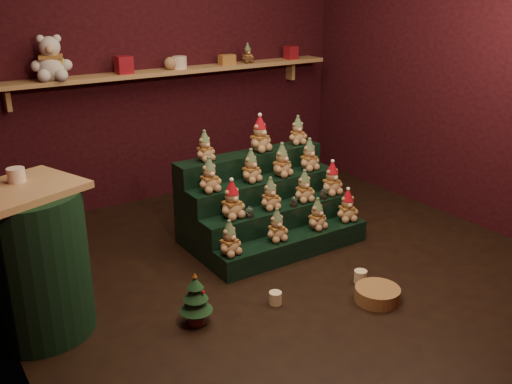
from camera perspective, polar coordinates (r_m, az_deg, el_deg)
ground at (r=4.55m, az=2.55°, el=-7.46°), size 4.00×4.00×0.00m
back_wall at (r=5.85m, az=-9.35°, el=13.00°), size 4.00×0.10×2.80m
right_wall at (r=5.54m, az=20.64°, el=11.59°), size 0.10×4.00×2.80m
back_shelf at (r=5.71m, az=-8.53°, el=11.79°), size 3.60×0.26×0.24m
riser_tier_front at (r=4.69m, az=3.81°, el=-5.38°), size 1.40×0.22×0.18m
riser_tier_midfront at (r=4.81m, az=2.25°, el=-3.47°), size 1.40×0.22×0.36m
riser_tier_midback at (r=4.94m, az=0.79°, el=-1.66°), size 1.40×0.22×0.54m
riser_tier_back at (r=5.08m, az=-0.60°, el=0.06°), size 1.40×0.22×0.72m
teddy_0 at (r=4.29m, az=-2.68°, el=-4.63°), size 0.23×0.21×0.27m
teddy_1 at (r=4.51m, az=2.09°, el=-3.32°), size 0.20×0.18×0.26m
teddy_2 at (r=4.75m, az=6.13°, el=-2.20°), size 0.22×0.21×0.26m
teddy_3 at (r=4.94m, az=9.11°, el=-1.33°), size 0.23×0.22×0.28m
teddy_4 at (r=4.48m, az=-2.43°, el=-0.76°), size 0.24×0.22×0.30m
teddy_5 at (r=4.65m, az=1.44°, el=-0.17°), size 0.19×0.17×0.26m
teddy_6 at (r=4.84m, az=4.84°, el=0.59°), size 0.20×0.18×0.27m
teddy_7 at (r=5.02m, az=7.59°, el=1.36°), size 0.21×0.19×0.29m
teddy_8 at (r=4.54m, az=-4.70°, el=1.73°), size 0.20×0.19×0.28m
teddy_9 at (r=4.75m, az=-0.52°, el=2.63°), size 0.23×0.21×0.27m
teddy_10 at (r=4.90m, az=2.60°, el=3.21°), size 0.25×0.24×0.28m
teddy_11 at (r=5.08m, az=5.33°, el=3.73°), size 0.21×0.19×0.28m
teddy_12 at (r=4.73m, az=-5.15°, el=4.60°), size 0.20×0.19×0.25m
teddy_13 at (r=4.98m, az=0.38°, el=5.83°), size 0.26×0.25×0.31m
teddy_14 at (r=5.23m, az=4.18°, el=6.17°), size 0.21×0.19×0.25m
snow_globe_a at (r=4.51m, az=-0.61°, el=-2.02°), size 0.07×0.07×0.09m
snow_globe_b at (r=4.74m, az=3.80°, el=-0.95°), size 0.06×0.06×0.08m
snow_globe_c at (r=4.93m, az=6.77°, el=-0.17°), size 0.07×0.07×0.09m
side_table at (r=3.82m, az=-21.46°, el=-6.51°), size 0.79×0.72×0.98m
table_ornament at (r=3.72m, az=-22.87°, el=1.58°), size 0.11×0.11×0.09m
mini_christmas_tree at (r=3.79m, az=-6.05°, el=-10.58°), size 0.22×0.22×0.37m
mug_left at (r=4.05m, az=1.95°, el=-10.54°), size 0.09×0.09×0.09m
mug_right at (r=4.37m, az=10.40°, el=-8.32°), size 0.10×0.10×0.10m
wicker_basket at (r=4.17m, az=12.04°, el=-9.97°), size 0.41×0.41×0.10m
white_bear at (r=5.27m, az=-19.89°, el=13.05°), size 0.41×0.38×0.48m
brown_bear at (r=6.08m, az=-0.85°, el=13.69°), size 0.15×0.14×0.20m
gift_tin_red_a at (r=5.49m, az=-13.08°, el=12.28°), size 0.14×0.14×0.16m
gift_tin_cream at (r=5.71m, az=-7.65°, el=12.71°), size 0.14×0.14×0.12m
gift_tin_red_b at (r=6.41m, az=3.52°, el=13.75°), size 0.12×0.12×0.14m
shelf_plush_ball at (r=5.67m, az=-8.57°, el=12.61°), size 0.12×0.12×0.12m
scarf_gift_box at (r=5.97m, az=-2.92°, el=13.08°), size 0.16×0.10×0.10m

